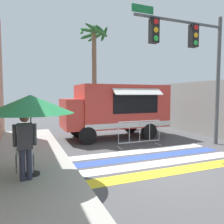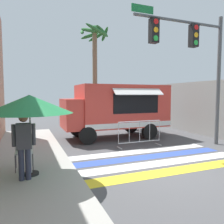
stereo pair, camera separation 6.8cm
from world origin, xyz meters
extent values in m
plane|color=#4C4C4F|center=(0.00, 0.00, 0.00)|extent=(60.00, 60.00, 0.00)
cube|color=gray|center=(5.26, 3.00, 1.47)|extent=(0.20, 16.00, 2.94)
cube|color=yellow|center=(0.00, -0.33, 0.00)|extent=(6.40, 0.56, 0.01)
cube|color=white|center=(0.00, 0.43, 0.00)|extent=(6.40, 0.56, 0.01)
cube|color=#334FB2|center=(0.00, 1.19, 0.00)|extent=(6.40, 0.56, 0.01)
cube|color=white|center=(0.00, 1.95, 0.00)|extent=(6.40, 0.56, 0.01)
cube|color=#D13D33|center=(0.83, 4.91, 1.64)|extent=(4.47, 2.23, 2.09)
cube|color=#D13D33|center=(-1.40, 4.91, 1.30)|extent=(1.58, 2.05, 1.41)
cube|color=#1E232D|center=(-2.14, 4.91, 1.65)|extent=(0.06, 1.78, 0.54)
cube|color=black|center=(1.09, 3.78, 1.80)|extent=(2.36, 0.03, 0.94)
cube|color=white|center=(1.09, 3.58, 2.35)|extent=(2.46, 0.43, 0.31)
cube|color=white|center=(0.83, 3.79, 0.77)|extent=(4.47, 0.01, 0.24)
cylinder|color=black|center=(-1.27, 3.89, 0.39)|extent=(0.79, 0.22, 0.79)
cylinder|color=black|center=(-1.27, 5.94, 0.39)|extent=(0.79, 0.22, 0.79)
cylinder|color=black|center=(1.88, 3.89, 0.39)|extent=(0.79, 0.22, 0.79)
cylinder|color=black|center=(1.88, 5.94, 0.39)|extent=(0.79, 0.22, 0.79)
cylinder|color=#515456|center=(4.09, 1.85, 2.76)|extent=(0.16, 0.16, 5.53)
cylinder|color=#515456|center=(2.01, 1.85, 5.09)|extent=(4.17, 0.11, 0.11)
cube|color=black|center=(2.63, 1.82, 4.58)|extent=(0.32, 0.28, 0.90)
cylinder|color=red|center=(2.63, 1.68, 4.88)|extent=(0.20, 0.02, 0.20)
cylinder|color=#F2A519|center=(2.63, 1.68, 4.58)|extent=(0.20, 0.02, 0.20)
cylinder|color=green|center=(2.63, 1.68, 4.28)|extent=(0.20, 0.02, 0.20)
cube|color=black|center=(0.75, 1.82, 4.58)|extent=(0.32, 0.28, 0.90)
cylinder|color=red|center=(0.75, 1.68, 4.88)|extent=(0.20, 0.02, 0.20)
cylinder|color=#F2A519|center=(0.75, 1.68, 4.58)|extent=(0.20, 0.02, 0.20)
cylinder|color=green|center=(0.75, 1.68, 4.28)|extent=(0.20, 0.02, 0.20)
cube|color=#197238|center=(0.27, 1.83, 5.31)|extent=(0.90, 0.02, 0.28)
cylinder|color=black|center=(-3.69, 0.40, 0.19)|extent=(0.36, 0.36, 0.06)
cylinder|color=#B2B2B7|center=(-3.69, 0.40, 1.18)|extent=(0.04, 0.04, 2.03)
cone|color=#268C4C|center=(-3.69, 0.40, 1.96)|extent=(2.13, 2.13, 0.46)
cylinder|color=#4C4C51|center=(-4.08, 0.69, 0.39)|extent=(0.02, 0.02, 0.46)
cylinder|color=#4C4C51|center=(-3.65, 0.69, 0.39)|extent=(0.02, 0.02, 0.46)
cylinder|color=#4C4C51|center=(-4.08, 1.12, 0.39)|extent=(0.02, 0.02, 0.46)
cylinder|color=#4C4C51|center=(-3.65, 1.12, 0.39)|extent=(0.02, 0.02, 0.46)
cube|color=beige|center=(-3.86, 0.91, 0.64)|extent=(0.46, 0.46, 0.03)
cube|color=beige|center=(-3.86, 1.12, 0.88)|extent=(0.46, 0.03, 0.44)
cylinder|color=#2D3347|center=(-3.92, 0.11, 0.54)|extent=(0.13, 0.13, 0.75)
cylinder|color=#2D3347|center=(-3.77, 0.11, 0.54)|extent=(0.13, 0.13, 0.75)
cube|color=#3F3F47|center=(-3.84, 0.11, 1.22)|extent=(0.34, 0.20, 0.61)
cylinder|color=#3F3F47|center=(-4.06, 0.11, 1.25)|extent=(0.09, 0.09, 0.52)
cylinder|color=#3F3F47|center=(-3.62, 0.11, 1.25)|extent=(0.09, 0.09, 0.52)
sphere|color=brown|center=(-3.84, 0.11, 1.66)|extent=(0.21, 0.21, 0.21)
cylinder|color=#B7BABF|center=(0.69, 2.72, 1.08)|extent=(1.97, 0.04, 0.04)
cylinder|color=#B7BABF|center=(0.69, 2.72, 0.20)|extent=(1.97, 0.04, 0.04)
cylinder|color=#B7BABF|center=(-0.29, 2.72, 0.64)|extent=(0.02, 0.02, 0.88)
cylinder|color=#B7BABF|center=(0.20, 2.72, 0.64)|extent=(0.02, 0.02, 0.88)
cylinder|color=#B7BABF|center=(0.69, 2.72, 0.64)|extent=(0.02, 0.02, 0.88)
cylinder|color=#B7BABF|center=(1.18, 2.72, 0.64)|extent=(0.02, 0.02, 0.88)
cylinder|color=#B7BABF|center=(1.68, 2.72, 0.64)|extent=(0.02, 0.02, 0.88)
cube|color=#B7BABF|center=(-0.24, 2.72, 0.01)|extent=(0.06, 0.44, 0.03)
cube|color=#B7BABF|center=(1.63, 2.72, 0.01)|extent=(0.06, 0.44, 0.03)
cylinder|color=#7A664C|center=(0.77, 9.37, 3.26)|extent=(0.33, 0.33, 6.51)
sphere|color=#2D6B33|center=(0.77, 9.37, 6.66)|extent=(0.60, 0.60, 0.60)
ellipsoid|color=#2D6B33|center=(1.50, 9.34, 6.43)|extent=(0.30, 1.42, 0.86)
ellipsoid|color=#2D6B33|center=(1.17, 9.99, 6.43)|extent=(1.33, 0.98, 0.88)
ellipsoid|color=#2D6B33|center=(0.65, 10.12, 6.45)|extent=(1.50, 0.46, 0.82)
ellipsoid|color=#2D6B33|center=(-0.05, 9.58, 6.48)|extent=(0.66, 1.69, 0.77)
ellipsoid|color=#2D6B33|center=(0.21, 9.02, 6.50)|extent=(0.91, 1.25, 0.60)
ellipsoid|color=#2D6B33|center=(0.67, 8.56, 6.43)|extent=(1.59, 0.42, 0.93)
ellipsoid|color=#2D6B33|center=(1.14, 8.82, 6.47)|extent=(1.24, 0.95, 0.70)
camera|label=1|loc=(-3.84, -5.36, 2.19)|focal=35.00mm
camera|label=2|loc=(-3.78, -5.38, 2.19)|focal=35.00mm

